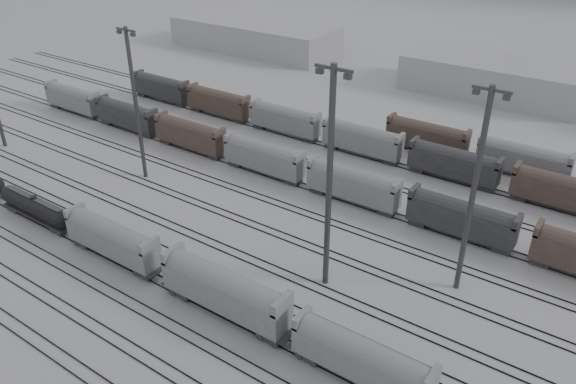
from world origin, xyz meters
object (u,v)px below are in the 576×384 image
Objects in this scene: tank_car_b at (36,207)px; hopper_car_b at (225,289)px; hopper_car_c at (362,358)px; light_mast_c at (329,178)px; hopper_car_a at (112,238)px.

hopper_car_b reaches higher than tank_car_b.
hopper_car_c is (53.35, -0.00, 1.01)m from tank_car_b.
hopper_car_c is 19.72m from light_mast_c.
hopper_car_b is (19.09, 0.00, 0.32)m from hopper_car_a.
light_mast_c is (-11.14, 11.58, 11.43)m from hopper_car_c.
hopper_car_c reaches higher than tank_car_b.
hopper_car_c is (17.34, -0.00, -0.41)m from hopper_car_b.
tank_car_b is at bearing 180.00° from hopper_car_a.
hopper_car_b is at bearing 0.00° from tank_car_b.
hopper_car_b reaches higher than hopper_car_a.
light_mast_c is at bearing 24.61° from hopper_car_a.
hopper_car_a is at bearing 180.00° from hopper_car_c.
hopper_car_b reaches higher than hopper_car_c.
light_mast_c reaches higher than tank_car_b.
hopper_car_c is at bearing -0.00° from hopper_car_a.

